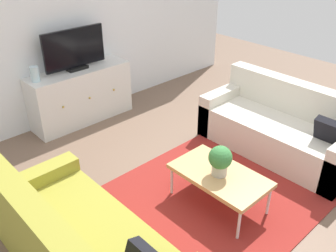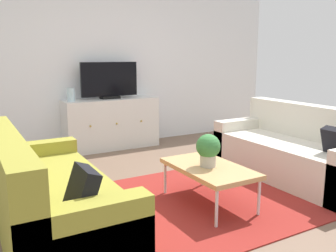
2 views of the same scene
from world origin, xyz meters
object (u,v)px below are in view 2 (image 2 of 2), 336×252
flat_screen_tv (109,81)px  glass_vase (71,95)px  couch_left_side (44,202)px  couch_right_side (296,153)px  tv_console (111,124)px  potted_plant (208,149)px  coffee_table (209,169)px

flat_screen_tv → glass_vase: (-0.60, -0.02, -0.18)m
couch_left_side → glass_vase: size_ratio=9.84×
couch_right_side → flat_screen_tv: bearing=120.1°
couch_right_side → tv_console: size_ratio=1.32×
potted_plant → flat_screen_tv: (-0.00, 2.54, 0.48)m
couch_right_side → glass_vase: (-1.99, 2.37, 0.58)m
tv_console → coffee_table: bearing=-89.6°
potted_plant → tv_console: tv_console is taller
tv_console → glass_vase: 0.77m
tv_console → flat_screen_tv: (-0.00, 0.02, 0.66)m
glass_vase → flat_screen_tv: bearing=1.9°
flat_screen_tv → tv_console: bearing=-90.0°
couch_right_side → tv_console: (-1.39, 2.37, 0.10)m
couch_right_side → tv_console: 2.75m
coffee_table → potted_plant: 0.20m
couch_left_side → couch_right_side: same height
potted_plant → tv_console: size_ratio=0.22×
tv_console → glass_vase: bearing=180.0°
potted_plant → glass_vase: size_ratio=1.62×
coffee_table → tv_console: bearing=90.4°
coffee_table → tv_console: (-0.02, 2.52, 0.03)m
coffee_table → potted_plant: (-0.02, -0.00, 0.20)m
coffee_table → flat_screen_tv: size_ratio=1.07×
couch_right_side → coffee_table: 1.38m
tv_console → flat_screen_tv: 0.66m
flat_screen_tv → couch_right_side: bearing=-59.9°
potted_plant → flat_screen_tv: size_ratio=0.35×
potted_plant → flat_screen_tv: 2.59m
couch_right_side → tv_console: couch_right_side is taller
coffee_table → tv_console: tv_console is taller
couch_right_side → potted_plant: (-1.39, -0.15, 0.27)m
couch_right_side → couch_left_side: bearing=180.0°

